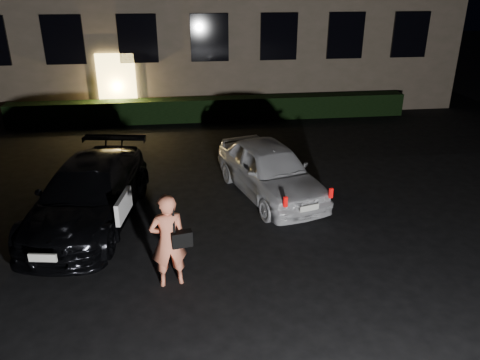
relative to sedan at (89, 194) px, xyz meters
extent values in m
plane|color=black|center=(3.27, -2.68, -0.68)|extent=(80.00, 80.00, 0.00)
cube|color=#FFD769|center=(-0.23, 8.26, 0.57)|extent=(1.40, 0.10, 2.50)
cube|color=black|center=(-1.93, 8.26, 2.32)|extent=(1.40, 0.10, 1.70)
cube|color=black|center=(0.67, 8.26, 2.32)|extent=(1.40, 0.10, 1.70)
cube|color=black|center=(3.27, 8.26, 2.32)|extent=(1.40, 0.10, 1.70)
cube|color=black|center=(5.87, 8.26, 2.32)|extent=(1.40, 0.10, 1.70)
cube|color=black|center=(8.47, 8.26, 2.32)|extent=(1.40, 0.10, 1.70)
cube|color=black|center=(11.07, 8.26, 2.32)|extent=(1.40, 0.10, 1.70)
cube|color=black|center=(3.27, 7.82, -0.25)|extent=(15.00, 0.70, 0.85)
imported|color=black|center=(0.00, 0.00, 0.00)|extent=(2.64, 4.90, 1.35)
cube|color=white|center=(0.86, -1.01, 0.16)|extent=(0.24, 0.97, 0.45)
cube|color=silver|center=(-0.40, -2.38, -0.09)|extent=(0.49, 0.12, 0.15)
imported|color=silver|center=(4.20, 0.91, -0.01)|extent=(2.57, 4.21, 1.34)
cube|color=red|center=(4.16, -1.05, 0.06)|extent=(0.09, 0.07, 0.22)
cube|color=red|center=(5.24, -0.75, 0.06)|extent=(0.09, 0.07, 0.22)
cube|color=silver|center=(4.72, -0.95, -0.17)|extent=(0.44, 0.16, 0.13)
imported|color=#DF7453|center=(1.76, -2.56, 0.20)|extent=(0.70, 0.53, 1.75)
cube|color=black|center=(2.00, -2.64, 0.26)|extent=(0.38, 0.22, 0.28)
cube|color=black|center=(1.88, -2.62, 0.66)|extent=(0.05, 0.06, 0.54)
camera|label=1|loc=(2.10, -9.62, 4.35)|focal=35.00mm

